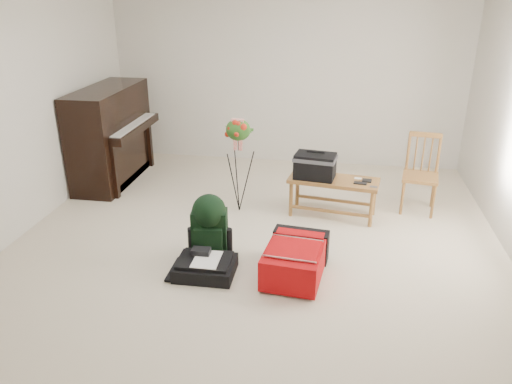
% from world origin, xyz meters
% --- Properties ---
extents(floor, '(5.00, 5.50, 0.01)m').
position_xyz_m(floor, '(0.00, 0.00, 0.00)').
color(floor, beige).
rests_on(floor, ground).
extents(wall_back, '(5.00, 0.04, 2.50)m').
position_xyz_m(wall_back, '(0.00, 2.75, 1.25)').
color(wall_back, beige).
rests_on(wall_back, floor).
extents(wall_left, '(0.04, 5.50, 2.50)m').
position_xyz_m(wall_left, '(-2.50, 0.00, 1.25)').
color(wall_left, beige).
rests_on(wall_left, floor).
extents(piano, '(0.71, 1.50, 1.25)m').
position_xyz_m(piano, '(-2.19, 1.60, 0.60)').
color(piano, black).
rests_on(piano, floor).
extents(bench, '(1.05, 0.54, 0.77)m').
position_xyz_m(bench, '(0.61, 0.90, 0.54)').
color(bench, '#9B6832').
rests_on(bench, floor).
extents(dining_chair, '(0.45, 0.45, 0.91)m').
position_xyz_m(dining_chair, '(1.74, 1.25, 0.44)').
color(dining_chair, '#9B6832').
rests_on(dining_chair, floor).
extents(red_suitcase, '(0.58, 0.80, 0.32)m').
position_xyz_m(red_suitcase, '(0.45, -0.38, 0.17)').
color(red_suitcase, red).
rests_on(red_suitcase, floor).
extents(black_duffel, '(0.54, 0.44, 0.23)m').
position_xyz_m(black_duffel, '(-0.37, -0.55, 0.08)').
color(black_duffel, black).
rests_on(black_duffel, floor).
extents(green_backpack, '(0.35, 0.33, 0.66)m').
position_xyz_m(green_backpack, '(-0.39, -0.24, 0.36)').
color(green_backpack, black).
rests_on(green_backpack, floor).
extents(flower_stand, '(0.37, 0.37, 1.14)m').
position_xyz_m(flower_stand, '(-0.33, 0.88, 0.56)').
color(flower_stand, black).
rests_on(flower_stand, floor).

